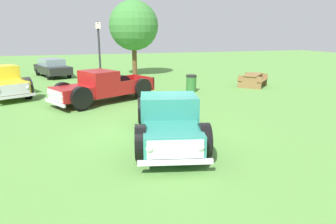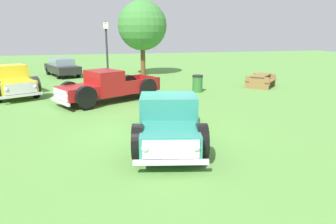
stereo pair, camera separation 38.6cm
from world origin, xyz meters
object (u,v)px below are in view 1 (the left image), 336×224
Objects in this scene: pickup_truck_behind_right at (98,88)px; sedan_distant_a at (52,67)px; picnic_table at (253,79)px; trash_can at (191,83)px; pickup_truck_foreground at (169,121)px; oak_tree_east at (134,26)px; lamp_post_near at (99,53)px.

sedan_distant_a is (-2.55, 10.18, -0.02)m from pickup_truck_behind_right.
trash_can reaches higher than picnic_table.
picnic_table is at bearing 10.60° from pickup_truck_behind_right.
picnic_table is at bearing 45.17° from pickup_truck_foreground.
picnic_table is 0.41× the size of oak_tree_east.
oak_tree_east reaches higher than pickup_truck_foreground.
lamp_post_near is 0.70× the size of oak_tree_east.
pickup_truck_foreground is 6.43m from pickup_truck_behind_right.
lamp_post_near is 5.92m from trash_can.
trash_can is at bearing -174.06° from picnic_table.
oak_tree_east is at bearing 129.51° from picnic_table.
oak_tree_east reaches higher than sedan_distant_a.
lamp_post_near is at bearing -61.14° from sedan_distant_a.
oak_tree_east is (-5.95, 7.22, 3.26)m from picnic_table.
oak_tree_east is at bearing -10.93° from sedan_distant_a.
oak_tree_east is at bearing 82.43° from pickup_truck_foreground.
pickup_truck_foreground is at bearing -116.12° from trash_can.
pickup_truck_behind_right reaches higher than picnic_table.
trash_can is (5.24, 1.34, -0.25)m from pickup_truck_behind_right.
pickup_truck_behind_right is at bearing -169.40° from picnic_table.
pickup_truck_foreground is at bearing -76.08° from sedan_distant_a.
pickup_truck_foreground reaches higher than trash_can.
pickup_truck_behind_right is 4.79m from lamp_post_near.
lamp_post_near reaches higher than sedan_distant_a.
pickup_truck_foreground is at bearing -97.57° from oak_tree_east.
pickup_truck_foreground is 10.95m from lamp_post_near.
picnic_table is (7.98, 8.03, -0.21)m from pickup_truck_foreground.
pickup_truck_behind_right is (-1.52, 6.25, 0.02)m from pickup_truck_foreground.
oak_tree_east reaches higher than trash_can.
picnic_table is (9.50, 1.78, -0.23)m from pickup_truck_behind_right.
lamp_post_near reaches higher than pickup_truck_foreground.
sedan_distant_a is 4.60× the size of trash_can.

